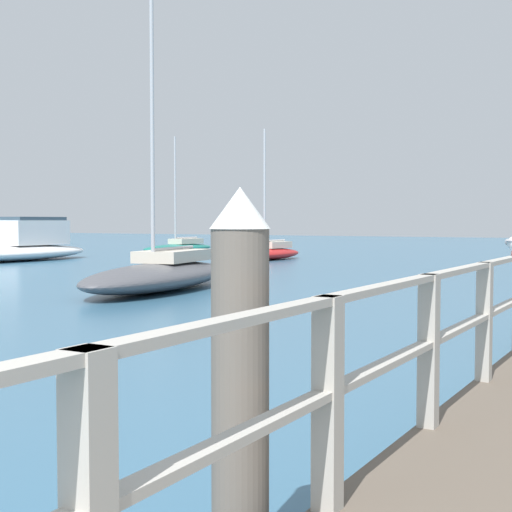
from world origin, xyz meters
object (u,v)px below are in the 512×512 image
Objects in this scene: dock_piling_near at (240,387)px; boat_5 at (179,247)px; boat_4 at (268,252)px; boat_0 at (23,246)px; boat_2 at (160,274)px.

dock_piling_near is 0.30× the size of boat_5.
boat_4 is at bearing 153.11° from boat_5.
boat_5 is at bearing 83.34° from boat_0.
dock_piling_near is at bearing 118.24° from boat_2.
boat_2 reaches higher than boat_5.
boat_0 is 10.60m from boat_5.
boat_0 is at bearing 140.01° from dock_piling_near.
dock_piling_near is at bearing 123.94° from boat_4.
boat_0 is at bearing 38.36° from boat_4.
dock_piling_near is 0.33× the size of boat_4.
boat_0 is at bearing -40.70° from boat_2.
boat_5 is at bearing -65.92° from boat_2.
boat_2 is at bearing 113.44° from boat_4.
boat_2 is at bearing 129.21° from dock_piling_near.
boat_4 is 0.91× the size of boat_5.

